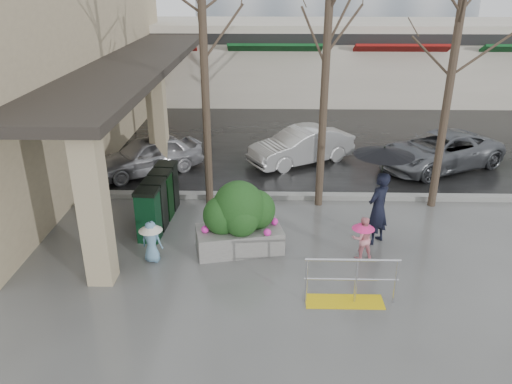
{
  "coord_description": "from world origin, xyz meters",
  "views": [
    {
      "loc": [
        -0.32,
        -9.76,
        6.16
      ],
      "look_at": [
        -0.58,
        1.45,
        1.3
      ],
      "focal_mm": 35.0,
      "sensor_mm": 36.0,
      "label": 1
    }
  ],
  "objects_px": {
    "child_pink": "(363,236)",
    "car_a": "(148,155)",
    "tree_mideast": "(458,32)",
    "tree_west": "(203,22)",
    "car_c": "(439,151)",
    "woman": "(380,187)",
    "child_blue": "(151,238)",
    "car_b": "(301,146)",
    "planter": "(239,218)",
    "news_boxes": "(159,199)",
    "handrail": "(349,287)",
    "tree_midwest": "(329,16)"
  },
  "relations": [
    {
      "from": "tree_midwest",
      "to": "car_c",
      "type": "height_order",
      "value": "tree_midwest"
    },
    {
      "from": "tree_midwest",
      "to": "tree_west",
      "type": "bearing_deg",
      "value": -180.0
    },
    {
      "from": "tree_west",
      "to": "car_b",
      "type": "xyz_separation_m",
      "value": [
        2.89,
        3.56,
        -4.45
      ]
    },
    {
      "from": "tree_mideast",
      "to": "planter",
      "type": "bearing_deg",
      "value": -153.88
    },
    {
      "from": "planter",
      "to": "news_boxes",
      "type": "height_order",
      "value": "planter"
    },
    {
      "from": "tree_midwest",
      "to": "tree_mideast",
      "type": "xyz_separation_m",
      "value": [
        3.3,
        -0.0,
        -0.37
      ]
    },
    {
      "from": "tree_west",
      "to": "child_blue",
      "type": "bearing_deg",
      "value": -106.62
    },
    {
      "from": "planter",
      "to": "woman",
      "type": "bearing_deg",
      "value": 7.51
    },
    {
      "from": "tree_west",
      "to": "car_a",
      "type": "xyz_separation_m",
      "value": [
        -2.35,
        2.45,
        -4.45
      ]
    },
    {
      "from": "tree_midwest",
      "to": "car_a",
      "type": "relative_size",
      "value": 1.89
    },
    {
      "from": "tree_midwest",
      "to": "car_b",
      "type": "relative_size",
      "value": 1.83
    },
    {
      "from": "car_b",
      "to": "tree_midwest",
      "type": "bearing_deg",
      "value": -25.43
    },
    {
      "from": "car_c",
      "to": "car_a",
      "type": "bearing_deg",
      "value": -113.01
    },
    {
      "from": "child_blue",
      "to": "news_boxes",
      "type": "height_order",
      "value": "news_boxes"
    },
    {
      "from": "car_c",
      "to": "child_pink",
      "type": "bearing_deg",
      "value": -57.77
    },
    {
      "from": "tree_west",
      "to": "child_pink",
      "type": "xyz_separation_m",
      "value": [
        3.93,
        -3.04,
        -4.49
      ]
    },
    {
      "from": "child_blue",
      "to": "news_boxes",
      "type": "bearing_deg",
      "value": -69.88
    },
    {
      "from": "tree_mideast",
      "to": "woman",
      "type": "relative_size",
      "value": 2.56
    },
    {
      "from": "tree_midwest",
      "to": "woman",
      "type": "distance_m",
      "value": 4.51
    },
    {
      "from": "tree_midwest",
      "to": "car_a",
      "type": "distance_m",
      "value": 7.62
    },
    {
      "from": "woman",
      "to": "planter",
      "type": "bearing_deg",
      "value": -35.9
    },
    {
      "from": "tree_west",
      "to": "planter",
      "type": "height_order",
      "value": "tree_west"
    },
    {
      "from": "woman",
      "to": "tree_mideast",
      "type": "bearing_deg",
      "value": -176.4
    },
    {
      "from": "tree_mideast",
      "to": "car_c",
      "type": "xyz_separation_m",
      "value": [
        1.12,
        3.13,
        -4.23
      ]
    },
    {
      "from": "planter",
      "to": "child_pink",
      "type": "bearing_deg",
      "value": -6.99
    },
    {
      "from": "tree_west",
      "to": "news_boxes",
      "type": "xyz_separation_m",
      "value": [
        -1.21,
        -1.29,
        -4.4
      ]
    },
    {
      "from": "planter",
      "to": "car_a",
      "type": "xyz_separation_m",
      "value": [
        -3.38,
        5.14,
        -0.22
      ]
    },
    {
      "from": "car_c",
      "to": "tree_mideast",
      "type": "bearing_deg",
      "value": -46.52
    },
    {
      "from": "handrail",
      "to": "news_boxes",
      "type": "xyz_separation_m",
      "value": [
        -4.57,
        3.51,
        0.31
      ]
    },
    {
      "from": "tree_west",
      "to": "woman",
      "type": "relative_size",
      "value": 2.68
    },
    {
      "from": "planter",
      "to": "news_boxes",
      "type": "distance_m",
      "value": 2.64
    },
    {
      "from": "planter",
      "to": "car_a",
      "type": "relative_size",
      "value": 0.6
    },
    {
      "from": "handrail",
      "to": "car_c",
      "type": "distance_m",
      "value": 9.01
    },
    {
      "from": "news_boxes",
      "to": "car_a",
      "type": "distance_m",
      "value": 3.91
    },
    {
      "from": "handrail",
      "to": "car_c",
      "type": "bearing_deg",
      "value": 61.79
    },
    {
      "from": "tree_mideast",
      "to": "child_pink",
      "type": "xyz_separation_m",
      "value": [
        -2.57,
        -3.04,
        -4.26
      ]
    },
    {
      "from": "child_pink",
      "to": "news_boxes",
      "type": "xyz_separation_m",
      "value": [
        -5.14,
        1.74,
        0.08
      ]
    },
    {
      "from": "tree_mideast",
      "to": "tree_west",
      "type": "bearing_deg",
      "value": -180.0
    },
    {
      "from": "child_blue",
      "to": "news_boxes",
      "type": "distance_m",
      "value": 2.0
    },
    {
      "from": "tree_west",
      "to": "car_a",
      "type": "distance_m",
      "value": 5.6
    },
    {
      "from": "child_pink",
      "to": "car_a",
      "type": "relative_size",
      "value": 0.29
    },
    {
      "from": "handrail",
      "to": "car_c",
      "type": "height_order",
      "value": "car_c"
    },
    {
      "from": "tree_midwest",
      "to": "handrail",
      "type": "bearing_deg",
      "value": -88.09
    },
    {
      "from": "child_pink",
      "to": "car_c",
      "type": "relative_size",
      "value": 0.24
    },
    {
      "from": "woman",
      "to": "car_b",
      "type": "xyz_separation_m",
      "value": [
        -1.53,
        5.79,
        -0.88
      ]
    },
    {
      "from": "car_b",
      "to": "car_c",
      "type": "bearing_deg",
      "value": 54.43
    },
    {
      "from": "car_c",
      "to": "woman",
      "type": "bearing_deg",
      "value": -57.7
    },
    {
      "from": "tree_midwest",
      "to": "planter",
      "type": "bearing_deg",
      "value": -128.96
    },
    {
      "from": "car_c",
      "to": "tree_west",
      "type": "bearing_deg",
      "value": -94.54
    },
    {
      "from": "car_a",
      "to": "planter",
      "type": "bearing_deg",
      "value": -0.51
    }
  ]
}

